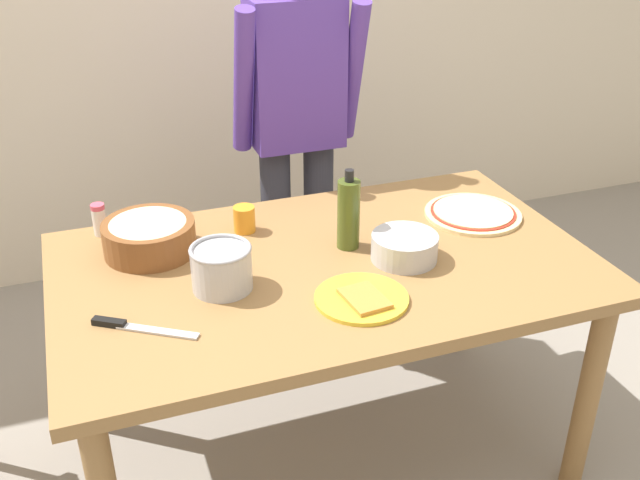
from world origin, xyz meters
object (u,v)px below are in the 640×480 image
(person_cook, at_px, (296,122))
(popcorn_bowl, at_px, (149,234))
(mixing_bowl_steel, at_px, (404,247))
(dining_table, at_px, (326,288))
(chef_knife, at_px, (132,326))
(pizza_raw_on_board, at_px, (473,213))
(olive_oil_bottle, at_px, (349,214))
(steel_pot, at_px, (222,267))
(salt_shaker, at_px, (99,220))
(plate_with_slice, at_px, (362,298))
(cup_orange, at_px, (244,219))

(person_cook, relative_size, popcorn_bowl, 5.79)
(mixing_bowl_steel, bearing_deg, dining_table, 165.06)
(dining_table, relative_size, chef_knife, 6.22)
(pizza_raw_on_board, xyz_separation_m, olive_oil_bottle, (-0.48, -0.06, 0.10))
(steel_pot, relative_size, salt_shaker, 1.64)
(plate_with_slice, bearing_deg, pizza_raw_on_board, 33.23)
(steel_pot, bearing_deg, olive_oil_bottle, 14.57)
(steel_pot, bearing_deg, person_cook, 58.90)
(person_cook, relative_size, salt_shaker, 15.28)
(person_cook, bearing_deg, pizza_raw_on_board, -56.07)
(steel_pot, distance_m, chef_knife, 0.30)
(steel_pot, xyz_separation_m, salt_shaker, (-0.29, 0.45, -0.01))
(dining_table, bearing_deg, steel_pot, -173.09)
(cup_orange, distance_m, salt_shaker, 0.46)
(popcorn_bowl, bearing_deg, cup_orange, 7.35)
(dining_table, relative_size, cup_orange, 18.82)
(salt_shaker, bearing_deg, plate_with_slice, -45.46)
(pizza_raw_on_board, distance_m, salt_shaker, 1.23)
(dining_table, height_order, olive_oil_bottle, olive_oil_bottle)
(cup_orange, bearing_deg, pizza_raw_on_board, -11.31)
(mixing_bowl_steel, distance_m, olive_oil_bottle, 0.20)
(dining_table, xyz_separation_m, plate_with_slice, (0.02, -0.23, 0.10))
(person_cook, relative_size, olive_oil_bottle, 6.33)
(popcorn_bowl, height_order, steel_pot, steel_pot)
(pizza_raw_on_board, relative_size, popcorn_bowl, 1.16)
(person_cook, xyz_separation_m, pizza_raw_on_board, (0.42, -0.63, -0.17))
(olive_oil_bottle, bearing_deg, cup_orange, 142.58)
(mixing_bowl_steel, height_order, chef_knife, mixing_bowl_steel)
(person_cook, bearing_deg, plate_with_slice, -97.88)
(pizza_raw_on_board, height_order, popcorn_bowl, popcorn_bowl)
(dining_table, height_order, steel_pot, steel_pot)
(popcorn_bowl, bearing_deg, mixing_bowl_steel, -23.07)
(popcorn_bowl, height_order, cup_orange, popcorn_bowl)
(cup_orange, bearing_deg, olive_oil_bottle, -37.42)
(plate_with_slice, bearing_deg, popcorn_bowl, 136.55)
(pizza_raw_on_board, bearing_deg, salt_shaker, 166.74)
(person_cook, bearing_deg, dining_table, -101.74)
(steel_pot, relative_size, chef_knife, 0.67)
(dining_table, height_order, popcorn_bowl, popcorn_bowl)
(dining_table, distance_m, salt_shaker, 0.76)
(person_cook, distance_m, plate_with_slice, 1.02)
(person_cook, distance_m, pizza_raw_on_board, 0.77)
(mixing_bowl_steel, height_order, cup_orange, cup_orange)
(dining_table, relative_size, steel_pot, 9.22)
(person_cook, distance_m, chef_knife, 1.19)
(person_cook, distance_m, mixing_bowl_steel, 0.83)
(dining_table, height_order, pizza_raw_on_board, pizza_raw_on_board)
(pizza_raw_on_board, relative_size, chef_knife, 1.26)
(steel_pot, bearing_deg, salt_shaker, 123.08)
(person_cook, xyz_separation_m, olive_oil_bottle, (-0.06, -0.69, -0.07))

